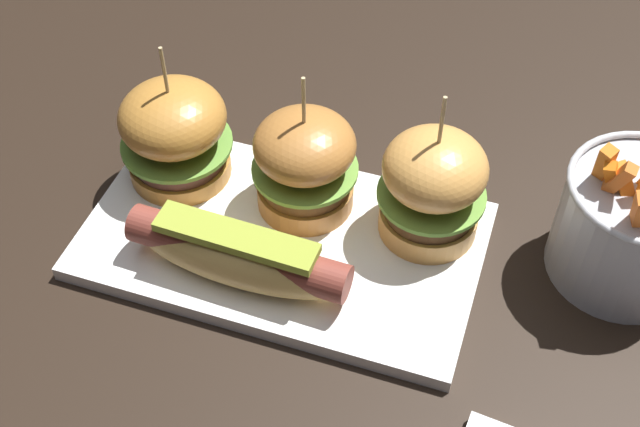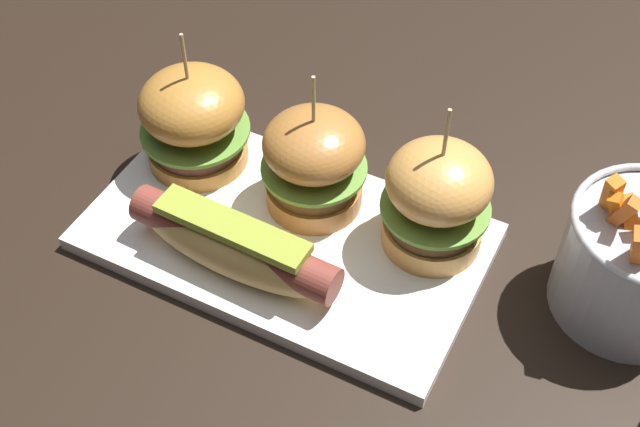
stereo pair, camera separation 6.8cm
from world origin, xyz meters
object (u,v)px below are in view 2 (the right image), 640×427
at_px(slider_right, 437,199).
at_px(platter_main, 285,237).
at_px(slider_center, 314,162).
at_px(fries_bucket, 639,262).
at_px(slider_left, 194,119).
at_px(hot_dog, 234,245).

bearing_deg(slider_right, platter_main, -157.10).
distance_m(platter_main, slider_center, 0.07).
bearing_deg(fries_bucket, slider_left, -176.19).
height_order(platter_main, slider_center, slider_center).
bearing_deg(platter_main, hot_dog, -109.97).
bearing_deg(hot_dog, fries_bucket, 22.19).
bearing_deg(fries_bucket, platter_main, -165.91).
distance_m(platter_main, hot_dog, 0.06).
bearing_deg(platter_main, slider_right, 22.90).
distance_m(platter_main, fries_bucket, 0.29).
xyz_separation_m(slider_center, fries_bucket, (0.27, 0.03, -0.01)).
distance_m(slider_center, fries_bucket, 0.27).
bearing_deg(slider_left, platter_main, -20.61).
bearing_deg(slider_left, fries_bucket, 3.81).
height_order(platter_main, slider_left, slider_left).
height_order(slider_left, slider_right, slider_right).
distance_m(hot_dog, slider_center, 0.10).
distance_m(hot_dog, fries_bucket, 0.32).
relative_size(slider_left, slider_right, 0.95).
distance_m(slider_left, fries_bucket, 0.39).
bearing_deg(slider_center, slider_left, -179.61).
bearing_deg(slider_right, slider_center, -177.74).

